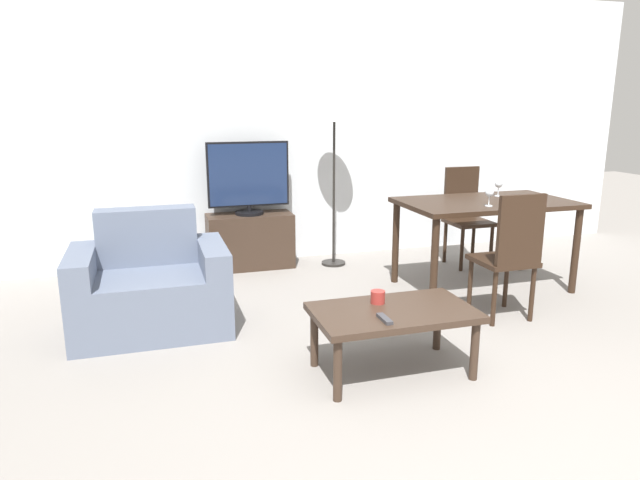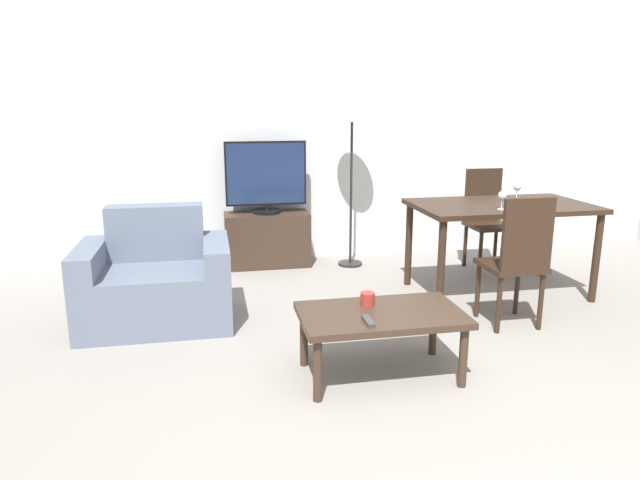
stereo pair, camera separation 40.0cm
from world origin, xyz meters
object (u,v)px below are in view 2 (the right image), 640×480
object	(u,v)px
dining_chair_far	(486,215)
remote_primary	(368,321)
tv	(266,177)
dining_chair_near	(518,257)
armchair	(156,283)
floor_lamp	(352,116)
cup_white_near	(368,299)
wine_glass_center	(502,197)
wine_glass_left	(517,188)
dining_table	(501,214)
coffee_table	(381,320)
tv_stand	(267,239)

from	to	relation	value
dining_chair_far	remote_primary	size ratio (longest dim) A/B	6.44
tv	remote_primary	distance (m)	2.70
dining_chair_near	tv	bearing A→B (deg)	128.90
armchair	remote_primary	distance (m)	1.81
dining_chair_far	remote_primary	bearing A→B (deg)	-129.78
floor_lamp	cup_white_near	distance (m)	2.48
dining_chair_far	wine_glass_center	world-z (taller)	dining_chair_far
wine_glass_center	armchair	bearing A→B (deg)	177.30
wine_glass_left	armchair	bearing A→B (deg)	-174.59
dining_table	dining_chair_far	world-z (taller)	dining_chair_far
cup_white_near	wine_glass_left	distance (m)	2.18
dining_table	floor_lamp	size ratio (longest dim) A/B	0.87
tv	remote_primary	size ratio (longest dim) A/B	5.23
armchair	floor_lamp	world-z (taller)	floor_lamp
armchair	remote_primary	xyz separation A→B (m)	(1.25, -1.30, 0.11)
coffee_table	dining_chair_near	distance (m)	1.30
floor_lamp	dining_chair_far	bearing A→B (deg)	-14.90
dining_chair_far	floor_lamp	bearing A→B (deg)	165.10
armchair	dining_chair_far	world-z (taller)	dining_chair_far
tv_stand	tv	world-z (taller)	tv
remote_primary	wine_glass_center	bearing A→B (deg)	39.93
coffee_table	wine_glass_left	distance (m)	2.25
coffee_table	wine_glass_left	bearing A→B (deg)	41.16
tv_stand	cup_white_near	bearing A→B (deg)	-81.32
dining_chair_near	wine_glass_center	xyz separation A→B (m)	(0.12, 0.49, 0.35)
remote_primary	wine_glass_center	xyz separation A→B (m)	(1.41, 1.18, 0.46)
remote_primary	wine_glass_left	xyz separation A→B (m)	(1.77, 1.59, 0.46)
dining_chair_near	wine_glass_center	size ratio (longest dim) A/B	6.62
dining_table	remote_primary	bearing A→B (deg)	-137.32
cup_white_near	tv_stand	bearing A→B (deg)	98.68
armchair	wine_glass_left	bearing A→B (deg)	5.41
dining_chair_far	floor_lamp	xyz separation A→B (m)	(-1.27, 0.34, 0.93)
dining_chair_near	cup_white_near	world-z (taller)	dining_chair_near
armchair	wine_glass_left	distance (m)	3.08
tv	coffee_table	size ratio (longest dim) A/B	0.82
remote_primary	tv_stand	bearing A→B (deg)	96.21
dining_table	tv_stand	bearing A→B (deg)	146.29
coffee_table	dining_table	size ratio (longest dim) A/B	0.66
armchair	wine_glass_center	bearing A→B (deg)	-2.70
dining_chair_near	remote_primary	bearing A→B (deg)	-151.92
wine_glass_left	remote_primary	bearing A→B (deg)	-138.08
armchair	tv	world-z (taller)	tv
wine_glass_left	wine_glass_center	world-z (taller)	same
coffee_table	dining_chair_far	xyz separation A→B (m)	(1.68, 2.01, 0.18)
coffee_table	dining_table	bearing A→B (deg)	41.89
dining_table	wine_glass_center	xyz separation A→B (m)	(-0.14, -0.25, 0.19)
tv	dining_chair_far	xyz separation A→B (m)	(2.08, -0.48, -0.36)
tv_stand	wine_glass_center	size ratio (longest dim) A/B	5.65
dining_chair_far	tv	bearing A→B (deg)	166.94
dining_chair_near	wine_glass_center	distance (m)	0.61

